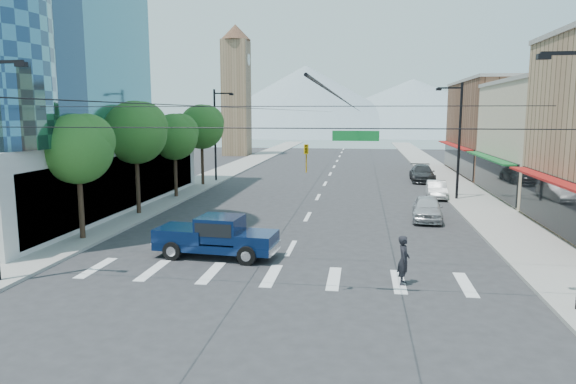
% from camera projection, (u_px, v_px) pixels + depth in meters
% --- Properties ---
extents(ground, '(160.00, 160.00, 0.00)m').
position_uv_depth(ground, '(270.00, 288.00, 19.89)').
color(ground, '#28282B').
rests_on(ground, ground).
extents(sidewalk_left, '(4.00, 120.00, 0.15)m').
position_uv_depth(sidewalk_left, '(230.00, 170.00, 60.70)').
color(sidewalk_left, gray).
rests_on(sidewalk_left, ground).
extents(sidewalk_right, '(4.00, 120.00, 0.15)m').
position_uv_depth(sidewalk_right, '(439.00, 173.00, 57.32)').
color(sidewalk_right, gray).
rests_on(sidewalk_right, ground).
extents(shop_far, '(12.00, 18.00, 10.00)m').
position_uv_depth(shop_far, '(517.00, 129.00, 55.45)').
color(shop_far, brown).
rests_on(shop_far, ground).
extents(clock_tower, '(4.80, 4.80, 20.40)m').
position_uv_depth(clock_tower, '(236.00, 88.00, 81.24)').
color(clock_tower, '#8C6B4C').
rests_on(clock_tower, ground).
extents(mountain_left, '(80.00, 80.00, 22.00)m').
position_uv_depth(mountain_left, '(306.00, 100.00, 167.07)').
color(mountain_left, gray).
rests_on(mountain_left, ground).
extents(mountain_right, '(90.00, 90.00, 18.00)m').
position_uv_depth(mountain_right, '(412.00, 106.00, 172.23)').
color(mountain_right, gray).
rests_on(mountain_right, ground).
extents(tree_near, '(3.65, 3.64, 6.71)m').
position_uv_depth(tree_near, '(81.00, 147.00, 26.66)').
color(tree_near, black).
rests_on(tree_near, ground).
extents(tree_midnear, '(4.09, 4.09, 7.52)m').
position_uv_depth(tree_midnear, '(138.00, 131.00, 33.41)').
color(tree_midnear, black).
rests_on(tree_midnear, ground).
extents(tree_midfar, '(3.65, 3.64, 6.71)m').
position_uv_depth(tree_midfar, '(176.00, 135.00, 40.35)').
color(tree_midfar, black).
rests_on(tree_midfar, ground).
extents(tree_far, '(4.09, 4.09, 7.52)m').
position_uv_depth(tree_far, '(203.00, 125.00, 47.11)').
color(tree_far, black).
rests_on(tree_far, ground).
extents(signal_rig, '(21.80, 0.20, 9.00)m').
position_uv_depth(signal_rig, '(270.00, 172.00, 18.18)').
color(signal_rig, black).
rests_on(signal_rig, ground).
extents(lamp_pole_nw, '(2.00, 0.25, 9.00)m').
position_uv_depth(lamp_pole_nw, '(216.00, 132.00, 49.99)').
color(lamp_pole_nw, black).
rests_on(lamp_pole_nw, ground).
extents(lamp_pole_ne, '(2.00, 0.25, 9.00)m').
position_uv_depth(lamp_pole_ne, '(458.00, 137.00, 39.16)').
color(lamp_pole_ne, black).
rests_on(lamp_pole_ne, ground).
extents(pickup_truck, '(5.92, 2.63, 1.95)m').
position_uv_depth(pickup_truck, '(216.00, 236.00, 24.12)').
color(pickup_truck, '#08193D').
rests_on(pickup_truck, ground).
extents(pedestrian, '(0.55, 0.77, 1.97)m').
position_uv_depth(pedestrian, '(404.00, 260.00, 20.20)').
color(pedestrian, black).
rests_on(pedestrian, ground).
extents(parked_car_near, '(2.24, 4.68, 1.54)m').
position_uv_depth(parked_car_near, '(427.00, 208.00, 32.41)').
color(parked_car_near, '#B9BABE').
rests_on(parked_car_near, ground).
extents(parked_car_mid, '(1.72, 4.24, 1.37)m').
position_uv_depth(parked_car_mid, '(436.00, 189.00, 40.92)').
color(parked_car_mid, silver).
rests_on(parked_car_mid, ground).
extents(parked_car_far, '(2.38, 5.60, 1.61)m').
position_uv_depth(parked_car_far, '(422.00, 173.00, 50.77)').
color(parked_car_far, '#2B2B2D').
rests_on(parked_car_far, ground).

